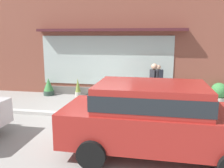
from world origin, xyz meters
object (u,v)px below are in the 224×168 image
pedestrian_with_handbag (154,83)px  parked_car_red (157,116)px  potted_plant_window_left (78,88)px  potted_plant_near_hydrant (187,90)px  potted_plant_trailing_edge (49,87)px  fire_hydrant (134,97)px  potted_plant_window_right (219,92)px  pedestrian_passerby (158,80)px

pedestrian_with_handbag → parked_car_red: bearing=-33.2°
potted_plant_window_left → potted_plant_near_hydrant: bearing=2.4°
pedestrian_with_handbag → potted_plant_trailing_edge: size_ratio=2.14×
fire_hydrant → potted_plant_window_right: 3.86m
pedestrian_passerby → potted_plant_near_hydrant: (1.27, 0.26, -0.45)m
fire_hydrant → pedestrian_passerby: (0.88, 1.53, 0.41)m
pedestrian_passerby → potted_plant_window_left: (-3.63, 0.06, -0.50)m
fire_hydrant → potted_plant_window_right: size_ratio=1.17×
pedestrian_with_handbag → parked_car_red: size_ratio=0.39×
fire_hydrant → pedestrian_with_handbag: (0.74, 0.20, 0.53)m
potted_plant_window_right → potted_plant_window_left: bearing=-178.6°
pedestrian_with_handbag → pedestrian_passerby: (0.15, 1.34, -0.12)m
pedestrian_passerby → potted_plant_window_left: 3.67m
pedestrian_passerby → potted_plant_near_hydrant: pedestrian_passerby is taller
pedestrian_with_handbag → potted_plant_trailing_edge: bearing=-139.7°
pedestrian_passerby → potted_plant_window_right: 2.61m
parked_car_red → potted_plant_near_hydrant: parked_car_red is taller
pedestrian_with_handbag → potted_plant_near_hydrant: (1.42, 1.60, -0.57)m
potted_plant_window_left → fire_hydrant: bearing=-30.1°
pedestrian_with_handbag → potted_plant_window_left: (-3.49, 1.39, -0.62)m
pedestrian_passerby → potted_plant_window_right: (2.56, 0.21, -0.48)m
pedestrian_passerby → potted_plant_window_left: pedestrian_passerby is taller
potted_plant_window_left → potted_plant_trailing_edge: (-1.41, -0.09, -0.01)m
fire_hydrant → potted_plant_window_left: bearing=149.9°
pedestrian_with_handbag → potted_plant_trailing_edge: pedestrian_with_handbag is taller
parked_car_red → potted_plant_near_hydrant: bearing=76.3°
fire_hydrant → potted_plant_trailing_edge: bearing=160.1°
pedestrian_passerby → potted_plant_trailing_edge: bearing=-32.3°
pedestrian_with_handbag → pedestrian_passerby: bearing=139.0°
potted_plant_window_right → potted_plant_near_hydrant: bearing=177.8°
potted_plant_trailing_edge → potted_plant_window_right: bearing=1.8°
pedestrian_passerby → potted_plant_trailing_edge: 5.07m
fire_hydrant → parked_car_red: parked_car_red is taller
pedestrian_with_handbag → parked_car_red: pedestrian_with_handbag is taller
parked_car_red → potted_plant_window_right: parked_car_red is taller
potted_plant_window_left → potted_plant_window_right: bearing=1.4°
pedestrian_passerby → pedestrian_with_handbag: bearing=51.1°
potted_plant_window_right → potted_plant_near_hydrant: potted_plant_near_hydrant is taller
potted_plant_near_hydrant → parked_car_red: bearing=-104.1°
pedestrian_with_handbag → potted_plant_window_left: bearing=-146.6°
fire_hydrant → potted_plant_trailing_edge: 4.42m
fire_hydrant → potted_plant_window_left: 3.18m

